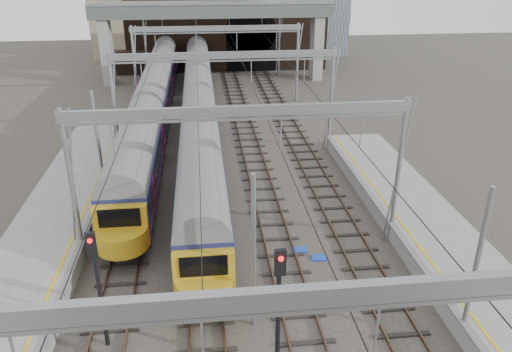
{
  "coord_description": "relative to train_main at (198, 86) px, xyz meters",
  "views": [
    {
      "loc": [
        -1.78,
        -14.65,
        14.46
      ],
      "look_at": [
        1.22,
        11.95,
        2.4
      ],
      "focal_mm": 35.0,
      "sensor_mm": 36.0,
      "label": 1
    }
  ],
  "objects": [
    {
      "name": "platform_left",
      "position": [
        -8.18,
        -31.27,
        -1.87
      ],
      "size": [
        4.32,
        55.0,
        1.12
      ],
      "color": "gray",
      "rests_on": "ground"
    },
    {
      "name": "equip_cover_b",
      "position": [
        5.02,
        -26.38,
        -2.38
      ],
      "size": [
        0.76,
        0.54,
        0.09
      ],
      "primitive_type": "cube",
      "rotation": [
        0.0,
        0.0,
        0.02
      ],
      "color": "blue",
      "rests_on": "ground"
    },
    {
      "name": "equip_cover_c",
      "position": [
        5.89,
        -27.2,
        -2.38
      ],
      "size": [
        0.82,
        0.64,
        0.09
      ],
      "primitive_type": "cube",
      "rotation": [
        0.0,
        0.0,
        -0.15
      ],
      "color": "blue",
      "rests_on": "ground"
    },
    {
      "name": "tracks",
      "position": [
        2.0,
        -18.77,
        -2.4
      ],
      "size": [
        14.4,
        80.0,
        0.22
      ],
      "color": "#4C3828",
      "rests_on": "ground"
    },
    {
      "name": "train_second",
      "position": [
        -4.0,
        -2.9,
        0.03
      ],
      "size": [
        2.74,
        47.47,
        4.73
      ],
      "color": "black",
      "rests_on": "ground"
    },
    {
      "name": "signal_near_centre",
      "position": [
        2.6,
        -34.45,
        0.96
      ],
      "size": [
        0.4,
        0.49,
        5.45
      ],
      "rotation": [
        0.0,
        0.0,
        0.06
      ],
      "color": "black",
      "rests_on": "ground"
    },
    {
      "name": "overhead_line",
      "position": [
        2.0,
        -12.29,
        4.15
      ],
      "size": [
        16.8,
        80.0,
        8.0
      ],
      "color": "gray",
      "rests_on": "ground"
    },
    {
      "name": "signal_near_left",
      "position": [
        -3.98,
        -32.36,
        0.89
      ],
      "size": [
        0.4,
        0.48,
        5.31
      ],
      "rotation": [
        0.0,
        0.0,
        0.17
      ],
      "color": "black",
      "rests_on": "ground"
    },
    {
      "name": "retaining_wall",
      "position": [
        3.4,
        18.16,
        1.91
      ],
      "size": [
        28.0,
        2.75,
        9.0
      ],
      "color": "black",
      "rests_on": "ground"
    },
    {
      "name": "overbridge",
      "position": [
        2.0,
        12.23,
        4.85
      ],
      "size": [
        28.0,
        3.0,
        9.25
      ],
      "color": "gray",
      "rests_on": "ground"
    },
    {
      "name": "train_main",
      "position": [
        0.0,
        0.0,
        0.0
      ],
      "size": [
        2.69,
        62.25,
        4.67
      ],
      "color": "black",
      "rests_on": "ground"
    }
  ]
}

